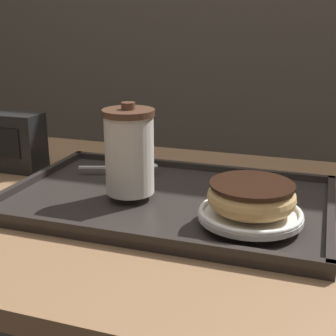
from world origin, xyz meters
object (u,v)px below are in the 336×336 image
(spoon, at_px, (137,166))
(napkin_dispenser, at_px, (14,142))
(donut_chocolate_glazed, at_px, (251,196))
(coffee_cup_front, at_px, (129,151))

(spoon, relative_size, napkin_dispenser, 1.26)
(spoon, bearing_deg, donut_chocolate_glazed, -51.58)
(spoon, distance_m, napkin_dispenser, 0.27)
(coffee_cup_front, height_order, napkin_dispenser, coffee_cup_front)
(donut_chocolate_glazed, height_order, spoon, donut_chocolate_glazed)
(coffee_cup_front, distance_m, donut_chocolate_glazed, 0.21)
(coffee_cup_front, relative_size, donut_chocolate_glazed, 1.19)
(donut_chocolate_glazed, distance_m, napkin_dispenser, 0.53)
(coffee_cup_front, xyz_separation_m, donut_chocolate_glazed, (0.21, -0.05, -0.04))
(napkin_dispenser, bearing_deg, donut_chocolate_glazed, -16.48)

